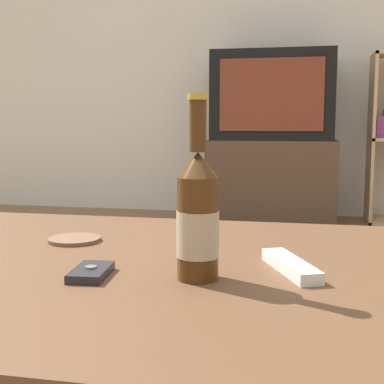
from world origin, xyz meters
name	(u,v)px	position (x,y,z in m)	size (l,w,h in m)	color
back_wall	(266,32)	(0.00, 3.02, 1.30)	(8.00, 0.05, 2.60)	silver
coffee_table	(145,289)	(0.00, 0.00, 0.37)	(1.32, 0.88, 0.41)	brown
tv_stand	(271,180)	(0.07, 2.74, 0.27)	(0.85, 0.43, 0.55)	#4C3828
television	(273,96)	(0.07, 2.73, 0.83)	(0.79, 0.44, 0.58)	black
beer_bottle	(198,216)	(0.11, -0.08, 0.51)	(0.07, 0.07, 0.29)	#47280F
cell_phone	(91,272)	(-0.06, -0.10, 0.42)	(0.06, 0.10, 0.02)	#232328
remote_control	(291,266)	(0.26, -0.01, 0.42)	(0.11, 0.18, 0.02)	white
coaster	(74,240)	(-0.19, 0.14, 0.42)	(0.11, 0.11, 0.01)	brown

